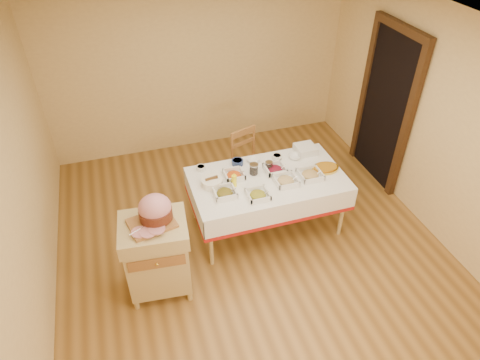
# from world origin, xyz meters

# --- Properties ---
(room_shell) EXTENTS (5.00, 5.00, 5.00)m
(room_shell) POSITION_xyz_m (0.00, 0.00, 1.30)
(room_shell) COLOR olive
(room_shell) RESTS_ON ground
(doorway) EXTENTS (0.09, 1.10, 2.20)m
(doorway) POSITION_xyz_m (2.20, 0.90, 1.11)
(doorway) COLOR black
(doorway) RESTS_ON ground
(dining_table) EXTENTS (1.82, 1.02, 0.76)m
(dining_table) POSITION_xyz_m (0.30, 0.30, 0.60)
(dining_table) COLOR tan
(dining_table) RESTS_ON ground
(butcher_cart) EXTENTS (0.72, 0.62, 0.94)m
(butcher_cart) POSITION_xyz_m (-1.13, -0.28, 0.54)
(butcher_cart) COLOR tan
(butcher_cart) RESTS_ON ground
(dining_chair) EXTENTS (0.53, 0.52, 0.94)m
(dining_chair) POSITION_xyz_m (0.32, 1.03, 0.49)
(dining_chair) COLOR #996432
(dining_chair) RESTS_ON ground
(ham_on_board) EXTENTS (0.46, 0.44, 0.30)m
(ham_on_board) POSITION_xyz_m (-1.08, -0.25, 1.07)
(ham_on_board) COLOR #996432
(ham_on_board) RESTS_ON butcher_cart
(serving_dish_a) EXTENTS (0.25, 0.24, 0.11)m
(serving_dish_a) POSITION_xyz_m (-0.27, 0.15, 0.79)
(serving_dish_a) COLOR white
(serving_dish_a) RESTS_ON dining_table
(serving_dish_b) EXTENTS (0.24, 0.24, 0.10)m
(serving_dish_b) POSITION_xyz_m (0.07, 0.01, 0.79)
(serving_dish_b) COLOR white
(serving_dish_b) RESTS_ON dining_table
(serving_dish_c) EXTENTS (0.26, 0.26, 0.10)m
(serving_dish_c) POSITION_xyz_m (0.46, 0.15, 0.79)
(serving_dish_c) COLOR white
(serving_dish_c) RESTS_ON dining_table
(serving_dish_d) EXTENTS (0.26, 0.26, 0.10)m
(serving_dish_d) POSITION_xyz_m (0.78, 0.17, 0.79)
(serving_dish_d) COLOR white
(serving_dish_d) RESTS_ON dining_table
(serving_dish_e) EXTENTS (0.24, 0.23, 0.11)m
(serving_dish_e) POSITION_xyz_m (-0.08, 0.43, 0.79)
(serving_dish_e) COLOR white
(serving_dish_e) RESTS_ON dining_table
(serving_dish_f) EXTENTS (0.25, 0.24, 0.11)m
(serving_dish_f) POSITION_xyz_m (0.43, 0.39, 0.80)
(serving_dish_f) COLOR white
(serving_dish_f) RESTS_ON dining_table
(small_bowl_left) EXTENTS (0.11, 0.11, 0.05)m
(small_bowl_left) POSITION_xyz_m (-0.41, 0.70, 0.79)
(small_bowl_left) COLOR white
(small_bowl_left) RESTS_ON dining_table
(small_bowl_mid) EXTENTS (0.14, 0.14, 0.06)m
(small_bowl_mid) POSITION_xyz_m (0.04, 0.68, 0.79)
(small_bowl_mid) COLOR navy
(small_bowl_mid) RESTS_ON dining_table
(small_bowl_right) EXTENTS (0.12, 0.12, 0.06)m
(small_bowl_right) POSITION_xyz_m (0.54, 0.63, 0.79)
(small_bowl_right) COLOR white
(small_bowl_right) RESTS_ON dining_table
(bowl_white_imported) EXTENTS (0.19, 0.19, 0.04)m
(bowl_white_imported) POSITION_xyz_m (0.25, 0.67, 0.78)
(bowl_white_imported) COLOR white
(bowl_white_imported) RESTS_ON dining_table
(bowl_small_imported) EXTENTS (0.20, 0.20, 0.05)m
(bowl_small_imported) POSITION_xyz_m (0.77, 0.58, 0.78)
(bowl_small_imported) COLOR white
(bowl_small_imported) RESTS_ON dining_table
(preserve_jar_left) EXTENTS (0.11, 0.11, 0.14)m
(preserve_jar_left) POSITION_xyz_m (0.17, 0.43, 0.82)
(preserve_jar_left) COLOR silver
(preserve_jar_left) RESTS_ON dining_table
(preserve_jar_right) EXTENTS (0.09, 0.09, 0.12)m
(preserve_jar_right) POSITION_xyz_m (0.37, 0.45, 0.81)
(preserve_jar_right) COLOR silver
(preserve_jar_right) RESTS_ON dining_table
(mustard_bottle) EXTENTS (0.06, 0.06, 0.18)m
(mustard_bottle) POSITION_xyz_m (-0.12, 0.28, 0.84)
(mustard_bottle) COLOR #FFF11A
(mustard_bottle) RESTS_ON dining_table
(bread_basket) EXTENTS (0.25, 0.25, 0.11)m
(bread_basket) POSITION_xyz_m (-0.37, 0.36, 0.81)
(bread_basket) COLOR white
(bread_basket) RESTS_ON dining_table
(plate_stack) EXTENTS (0.25, 0.25, 0.09)m
(plate_stack) POSITION_xyz_m (0.95, 0.67, 0.81)
(plate_stack) COLOR white
(plate_stack) RESTS_ON dining_table
(brass_platter) EXTENTS (0.34, 0.24, 0.04)m
(brass_platter) POSITION_xyz_m (1.02, 0.25, 0.78)
(brass_platter) COLOR gold
(brass_platter) RESTS_ON dining_table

